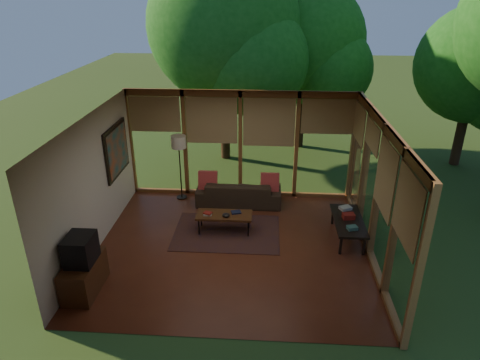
# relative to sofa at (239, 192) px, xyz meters

# --- Properties ---
(floor) EXTENTS (5.50, 5.50, 0.00)m
(floor) POSITION_rel_sofa_xyz_m (0.00, -2.00, -0.30)
(floor) COLOR #622C19
(floor) RESTS_ON ground
(ceiling) EXTENTS (5.50, 5.50, 0.00)m
(ceiling) POSITION_rel_sofa_xyz_m (0.00, -2.00, 2.40)
(ceiling) COLOR white
(ceiling) RESTS_ON ground
(wall_left) EXTENTS (0.04, 5.00, 2.70)m
(wall_left) POSITION_rel_sofa_xyz_m (-2.75, -2.00, 1.05)
(wall_left) COLOR beige
(wall_left) RESTS_ON ground
(wall_front) EXTENTS (5.50, 0.04, 2.70)m
(wall_front) POSITION_rel_sofa_xyz_m (0.00, -4.50, 1.05)
(wall_front) COLOR beige
(wall_front) RESTS_ON ground
(window_wall_back) EXTENTS (5.50, 0.12, 2.70)m
(window_wall_back) POSITION_rel_sofa_xyz_m (0.00, 0.50, 1.05)
(window_wall_back) COLOR brown
(window_wall_back) RESTS_ON ground
(window_wall_right) EXTENTS (0.12, 5.00, 2.70)m
(window_wall_right) POSITION_rel_sofa_xyz_m (2.75, -2.00, 1.05)
(window_wall_right) COLOR brown
(window_wall_right) RESTS_ON ground
(exterior_lawn) EXTENTS (40.00, 40.00, 0.00)m
(exterior_lawn) POSITION_rel_sofa_xyz_m (8.00, 6.00, -0.31)
(exterior_lawn) COLOR #2E4B1C
(exterior_lawn) RESTS_ON ground
(tree_nw) EXTENTS (4.30, 4.30, 6.05)m
(tree_nw) POSITION_rel_sofa_xyz_m (-0.63, 3.18, 3.59)
(tree_nw) COLOR #352113
(tree_nw) RESTS_ON ground
(tree_ne) EXTENTS (3.71, 3.71, 5.21)m
(tree_ne) POSITION_rel_sofa_xyz_m (1.72, 4.43, 3.04)
(tree_ne) COLOR #352113
(tree_ne) RESTS_ON ground
(tree_far) EXTENTS (3.24, 3.24, 4.57)m
(tree_far) POSITION_rel_sofa_xyz_m (6.34, 3.02, 2.64)
(tree_far) COLOR #352113
(tree_far) RESTS_ON ground
(rug) EXTENTS (2.28, 1.61, 0.01)m
(rug) POSITION_rel_sofa_xyz_m (-0.17, -1.42, -0.29)
(rug) COLOR brown
(rug) RESTS_ON floor
(sofa) EXTENTS (2.06, 0.82, 0.60)m
(sofa) POSITION_rel_sofa_xyz_m (0.00, 0.00, 0.00)
(sofa) COLOR #322519
(sofa) RESTS_ON floor
(pillow_left) EXTENTS (0.45, 0.24, 0.48)m
(pillow_left) POSITION_rel_sofa_xyz_m (-0.75, -0.05, 0.31)
(pillow_left) COLOR maroon
(pillow_left) RESTS_ON sofa
(pillow_right) EXTENTS (0.44, 0.24, 0.47)m
(pillow_right) POSITION_rel_sofa_xyz_m (0.75, -0.05, 0.30)
(pillow_right) COLOR maroon
(pillow_right) RESTS_ON sofa
(ct_book_lower) EXTENTS (0.18, 0.13, 0.03)m
(ct_book_lower) POSITION_rel_sofa_xyz_m (-0.57, -1.41, 0.14)
(ct_book_lower) COLOR #ACA79C
(ct_book_lower) RESTS_ON coffee_table
(ct_book_upper) EXTENTS (0.20, 0.18, 0.03)m
(ct_book_upper) POSITION_rel_sofa_xyz_m (-0.57, -1.41, 0.17)
(ct_book_upper) COLOR maroon
(ct_book_upper) RESTS_ON coffee_table
(ct_book_side) EXTENTS (0.24, 0.21, 0.03)m
(ct_book_side) POSITION_rel_sofa_xyz_m (0.03, -1.28, 0.14)
(ct_book_side) COLOR black
(ct_book_side) RESTS_ON coffee_table
(ct_bowl) EXTENTS (0.16, 0.16, 0.07)m
(ct_bowl) POSITION_rel_sofa_xyz_m (-0.17, -1.46, 0.16)
(ct_bowl) COLOR black
(ct_bowl) RESTS_ON coffee_table
(media_cabinet) EXTENTS (0.50, 1.00, 0.60)m
(media_cabinet) POSITION_rel_sofa_xyz_m (-2.47, -3.51, 0.00)
(media_cabinet) COLOR #4C2A14
(media_cabinet) RESTS_ON floor
(television) EXTENTS (0.45, 0.55, 0.50)m
(television) POSITION_rel_sofa_xyz_m (-2.45, -3.51, 0.55)
(television) COLOR black
(television) RESTS_ON media_cabinet
(console_book_a) EXTENTS (0.23, 0.19, 0.07)m
(console_book_a) POSITION_rel_sofa_xyz_m (2.40, -1.88, 0.19)
(console_book_a) COLOR #38625A
(console_book_a) RESTS_ON side_console
(console_book_b) EXTENTS (0.26, 0.21, 0.11)m
(console_book_b) POSITION_rel_sofa_xyz_m (2.40, -1.43, 0.21)
(console_book_b) COLOR maroon
(console_book_b) RESTS_ON side_console
(console_book_c) EXTENTS (0.30, 0.26, 0.07)m
(console_book_c) POSITION_rel_sofa_xyz_m (2.40, -1.03, 0.19)
(console_book_c) COLOR #ACA79C
(console_book_c) RESTS_ON side_console
(floor_lamp) EXTENTS (0.36, 0.36, 1.65)m
(floor_lamp) POSITION_rel_sofa_xyz_m (-1.47, 0.20, 1.11)
(floor_lamp) COLOR black
(floor_lamp) RESTS_ON floor
(coffee_table) EXTENTS (1.20, 0.50, 0.43)m
(coffee_table) POSITION_rel_sofa_xyz_m (-0.22, -1.36, 0.09)
(coffee_table) COLOR #4C2A14
(coffee_table) RESTS_ON floor
(side_console) EXTENTS (0.60, 1.40, 0.46)m
(side_console) POSITION_rel_sofa_xyz_m (2.40, -1.48, 0.11)
(side_console) COLOR black
(side_console) RESTS_ON floor
(wall_painting) EXTENTS (0.06, 1.35, 1.15)m
(wall_painting) POSITION_rel_sofa_xyz_m (-2.71, -0.60, 1.25)
(wall_painting) COLOR black
(wall_painting) RESTS_ON wall_left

